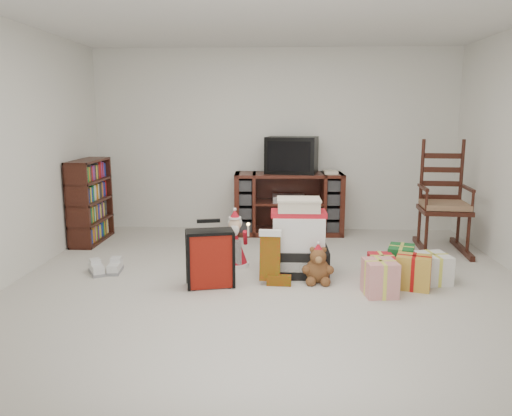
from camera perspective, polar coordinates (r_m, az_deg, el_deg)
The scene contains 13 objects.
room at distance 4.49m, azimuth 1.74°, elevation 6.04°, with size 5.01×5.01×2.51m.
tv_stand at distance 6.80m, azimuth 3.74°, elevation 0.52°, with size 1.47×0.57×0.83m.
bookshelf at distance 6.68m, azimuth -18.41°, elevation 0.60°, with size 0.29×0.86×1.05m.
rocking_chair at distance 6.37m, azimuth 20.50°, elevation -0.36°, with size 0.61×0.95×1.37m.
gift_pile at distance 5.08m, azimuth 4.83°, elevation -3.90°, with size 0.61×0.45×0.77m.
red_suitcase at distance 4.74m, azimuth -5.27°, elevation -5.74°, with size 0.46×0.31×0.64m.
stocking at distance 4.80m, azimuth 1.61°, elevation -5.60°, with size 0.25×0.11×0.54m, color #0C650B, non-canonical shape.
teddy_bear at distance 4.89m, azimuth 7.07°, elevation -6.72°, with size 0.24×0.21×0.35m.
santa_figurine at distance 5.19m, azimuth 4.55°, elevation -4.95°, with size 0.27×0.26×0.56m.
mrs_claus_figurine at distance 5.36m, azimuth -2.41°, elevation -4.18°, with size 0.30×0.29×0.62m.
sneaker_pair at distance 5.40m, azimuth -16.78°, elevation -6.61°, with size 0.38×0.30×0.10m.
gift_cluster at distance 5.03m, azimuth 16.44°, elevation -6.78°, with size 0.83×0.94×0.28m.
crt_television at distance 6.74m, azimuth 4.11°, elevation 6.06°, with size 0.74×0.59×0.49m.
Camera 1 is at (0.08, -4.48, 1.61)m, focal length 35.00 mm.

